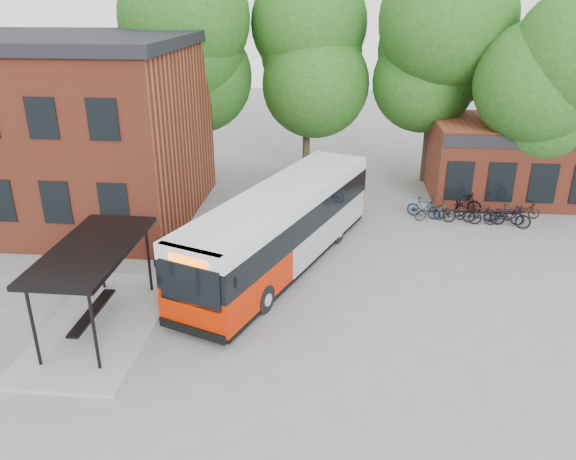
# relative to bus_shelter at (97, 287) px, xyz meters

# --- Properties ---
(ground) EXTENTS (100.00, 100.00, 0.00)m
(ground) POSITION_rel_bus_shelter_xyz_m (4.50, 1.00, -1.45)
(ground) COLOR slate
(station_building) EXTENTS (18.40, 10.40, 8.50)m
(station_building) POSITION_rel_bus_shelter_xyz_m (-8.50, 10.00, 2.80)
(station_building) COLOR maroon
(station_building) RESTS_ON ground
(shop_row) EXTENTS (14.00, 6.20, 4.00)m
(shop_row) POSITION_rel_bus_shelter_xyz_m (19.50, 15.00, 0.55)
(shop_row) COLOR maroon
(shop_row) RESTS_ON ground
(bus_shelter) EXTENTS (3.60, 7.00, 2.90)m
(bus_shelter) POSITION_rel_bus_shelter_xyz_m (0.00, 0.00, 0.00)
(bus_shelter) COLOR black
(bus_shelter) RESTS_ON ground
(bike_rail) EXTENTS (5.20, 0.10, 0.38)m
(bike_rail) POSITION_rel_bus_shelter_xyz_m (13.78, 11.00, -1.26)
(bike_rail) COLOR black
(bike_rail) RESTS_ON ground
(tree_0) EXTENTS (7.92, 7.92, 11.00)m
(tree_0) POSITION_rel_bus_shelter_xyz_m (-1.50, 17.00, 4.05)
(tree_0) COLOR #1C4C14
(tree_0) RESTS_ON ground
(tree_1) EXTENTS (7.92, 7.92, 10.40)m
(tree_1) POSITION_rel_bus_shelter_xyz_m (5.50, 18.00, 3.75)
(tree_1) COLOR #1C4C14
(tree_1) RESTS_ON ground
(tree_2) EXTENTS (7.92, 7.92, 11.00)m
(tree_2) POSITION_rel_bus_shelter_xyz_m (12.50, 17.00, 4.05)
(tree_2) COLOR #1C4C14
(tree_2) RESTS_ON ground
(tree_3) EXTENTS (7.04, 7.04, 9.28)m
(tree_3) POSITION_rel_bus_shelter_xyz_m (17.50, 13.00, 3.19)
(tree_3) COLOR #1C4C14
(tree_3) RESTS_ON ground
(city_bus) EXTENTS (6.94, 12.49, 3.14)m
(city_bus) POSITION_rel_bus_shelter_xyz_m (5.42, 5.13, 0.12)
(city_bus) COLOR #BB1C00
(city_bus) RESTS_ON ground
(bicycle_0) EXTENTS (2.01, 1.31, 1.00)m
(bicycle_0) POSITION_rel_bus_shelter_xyz_m (12.14, 10.71, -0.95)
(bicycle_0) COLOR #332F2C
(bicycle_0) RESTS_ON ground
(bicycle_1) EXTENTS (1.74, 1.14, 1.02)m
(bicycle_1) POSITION_rel_bus_shelter_xyz_m (11.76, 10.94, -0.94)
(bicycle_1) COLOR #0A1D4C
(bicycle_1) RESTS_ON ground
(bicycle_2) EXTENTS (1.60, 0.72, 0.81)m
(bicycle_2) POSITION_rel_bus_shelter_xyz_m (13.00, 10.76, -1.04)
(bicycle_2) COLOR black
(bicycle_2) RESTS_ON ground
(bicycle_3) EXTENTS (1.86, 1.03, 1.07)m
(bicycle_3) POSITION_rel_bus_shelter_xyz_m (13.80, 11.90, -0.91)
(bicycle_3) COLOR black
(bicycle_3) RESTS_ON ground
(bicycle_4) EXTENTS (1.87, 0.83, 0.95)m
(bicycle_4) POSITION_rel_bus_shelter_xyz_m (13.49, 10.37, -0.97)
(bicycle_4) COLOR black
(bicycle_4) RESTS_ON ground
(bicycle_5) EXTENTS (1.67, 0.87, 0.97)m
(bicycle_5) POSITION_rel_bus_shelter_xyz_m (14.30, 10.39, -0.97)
(bicycle_5) COLOR black
(bicycle_5) RESTS_ON ground
(bicycle_6) EXTENTS (1.95, 1.13, 0.97)m
(bicycle_6) POSITION_rel_bus_shelter_xyz_m (15.46, 10.55, -0.97)
(bicycle_6) COLOR black
(bicycle_6) RESTS_ON ground
(bicycle_7) EXTENTS (1.90, 1.16, 1.10)m
(bicycle_7) POSITION_rel_bus_shelter_xyz_m (15.65, 10.12, -0.90)
(bicycle_7) COLOR black
(bicycle_7) RESTS_ON ground
(bicycle_extra_0) EXTENTS (1.69, 0.73, 0.86)m
(bicycle_extra_0) POSITION_rel_bus_shelter_xyz_m (16.54, 11.24, -1.02)
(bicycle_extra_0) COLOR black
(bicycle_extra_0) RESTS_ON ground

